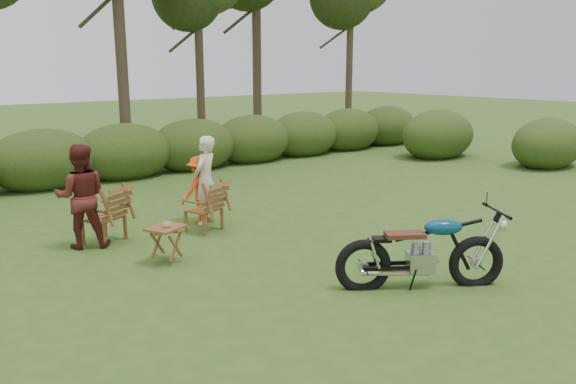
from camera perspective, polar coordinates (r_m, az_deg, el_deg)
ground at (r=7.86m, az=10.69°, el=-8.52°), size 80.00×80.00×0.00m
tree_line at (r=15.72m, az=-16.37°, el=15.87°), size 22.52×11.62×8.14m
motorcycle at (r=7.63m, az=13.15°, el=-9.32°), size 2.20×1.83×1.20m
lawn_chair_right at (r=9.95m, az=-8.49°, el=-3.86°), size 0.78×0.78×0.89m
lawn_chair_left at (r=9.71m, az=-18.08°, el=-4.79°), size 0.87×0.87×0.94m
side_table at (r=8.41m, az=-12.25°, el=-5.23°), size 0.66×0.62×0.54m
cup at (r=8.28m, az=-12.23°, el=-3.24°), size 0.11×0.11×0.09m
adult_a at (r=10.40m, az=-8.25°, el=-3.13°), size 0.70×0.64×1.60m
adult_b at (r=9.54m, az=-19.91°, el=-5.24°), size 0.98×0.89×1.65m
child at (r=10.50m, az=-8.81°, el=-2.99°), size 0.86×0.58×1.23m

